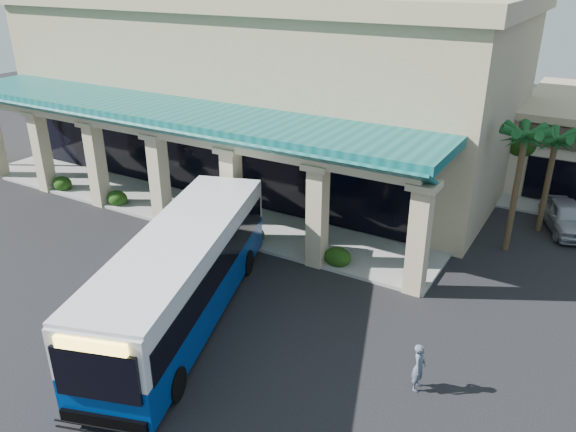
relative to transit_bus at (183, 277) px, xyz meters
The scene contains 9 objects.
ground 2.17m from the transit_bus, 52.01° to the left, with size 110.00×110.00×0.00m, color black.
main_building 18.88m from the transit_bus, 113.01° to the left, with size 30.80×14.80×11.35m, color tan, non-canonical shape.
arcade 10.68m from the transit_bus, 132.78° to the left, with size 30.00×6.20×5.70m, color #0D5151, non-canonical shape.
palm_0 15.25m from the transit_bus, 52.28° to the left, with size 2.40×2.40×6.60m, color #113F19, non-canonical shape.
palm_1 18.22m from the transit_bus, 55.57° to the left, with size 2.40×2.40×5.80m, color #113F19, non-canonical shape.
broadleaf_tree 21.66m from the transit_bus, 67.51° to the left, with size 2.60×2.60×4.81m, color #15330B, non-canonical shape.
transit_bus is the anchor object (origin of this frame).
pedestrian 8.86m from the transit_bus, ahead, with size 0.59×0.39×1.63m, color #4D5869.
car_silver 19.39m from the transit_bus, 54.02° to the left, with size 1.77×4.40×1.50m, color #9D9FAB.
Camera 1 is at (11.58, -14.41, 12.16)m, focal length 35.00 mm.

